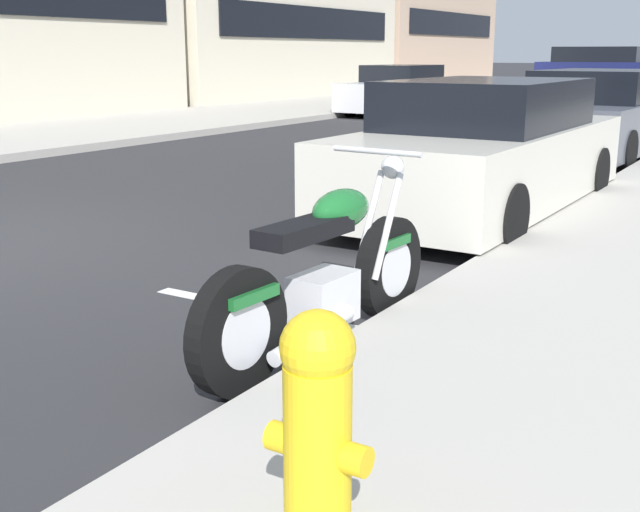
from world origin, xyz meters
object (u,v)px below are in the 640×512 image
(parked_car_mid_block, at_px, (485,151))
(crossing_truck, at_px, (595,67))
(parked_car_at_intersection, at_px, (598,116))
(car_opposite_curb, at_px, (400,91))
(fire_hydrant, at_px, (318,424))
(parked_motorcycle, at_px, (326,278))

(parked_car_mid_block, bearing_deg, crossing_truck, 11.64)
(parked_car_mid_block, bearing_deg, parked_car_at_intersection, 1.66)
(car_opposite_curb, bearing_deg, parked_car_mid_block, 31.35)
(car_opposite_curb, xyz_separation_m, fire_hydrant, (-18.67, -8.79, -0.08))
(parked_car_mid_block, relative_size, fire_hydrant, 5.82)
(parked_motorcycle, relative_size, parked_car_at_intersection, 0.48)
(parked_motorcycle, xyz_separation_m, parked_car_mid_block, (4.37, 0.66, 0.24))
(parked_car_at_intersection, bearing_deg, car_opposite_curb, 48.31)
(parked_car_at_intersection, xyz_separation_m, car_opposite_curb, (6.86, 6.95, -0.04))
(parked_car_at_intersection, height_order, crossing_truck, crossing_truck)
(crossing_truck, bearing_deg, parked_car_mid_block, 97.47)
(parked_car_mid_block, height_order, car_opposite_curb, parked_car_mid_block)
(crossing_truck, xyz_separation_m, car_opposite_curb, (-18.87, 0.95, -0.38))
(parked_motorcycle, bearing_deg, car_opposite_curb, 28.19)
(crossing_truck, bearing_deg, fire_hydrant, 98.24)
(fire_hydrant, bearing_deg, parked_car_mid_block, 15.62)
(parked_motorcycle, relative_size, car_opposite_curb, 0.48)
(car_opposite_curb, distance_m, fire_hydrant, 20.63)
(car_opposite_curb, bearing_deg, parked_car_at_intersection, 47.21)
(parked_car_mid_block, xyz_separation_m, parked_car_at_intersection, (5.60, 0.10, 0.00))
(parked_car_mid_block, bearing_deg, fire_hydrant, -163.77)
(parked_motorcycle, distance_m, parked_car_mid_block, 4.43)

